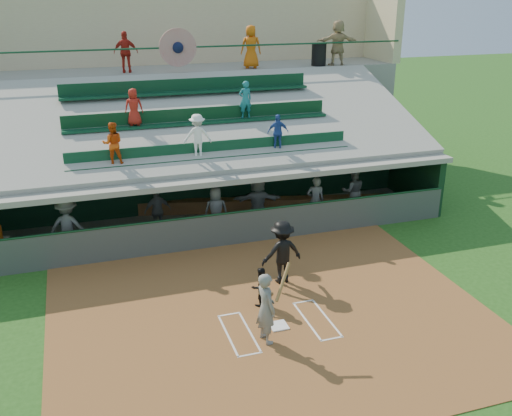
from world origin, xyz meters
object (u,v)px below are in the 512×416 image
object	(u,v)px
catcher	(260,287)
trash_bin	(319,55)
home_plate	(279,326)
batter_at_plate	(266,308)

from	to	relation	value
catcher	trash_bin	world-z (taller)	trash_bin
home_plate	catcher	bearing A→B (deg)	95.75
batter_at_plate	catcher	size ratio (longest dim) A/B	1.82
batter_at_plate	home_plate	bearing A→B (deg)	43.64
batter_at_plate	trash_bin	bearing A→B (deg)	62.10
batter_at_plate	trash_bin	size ratio (longest dim) A/B	2.03
batter_at_plate	trash_bin	world-z (taller)	trash_bin
catcher	trash_bin	distance (m)	13.75
trash_bin	batter_at_plate	bearing A→B (deg)	-117.90
home_plate	batter_at_plate	distance (m)	1.11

